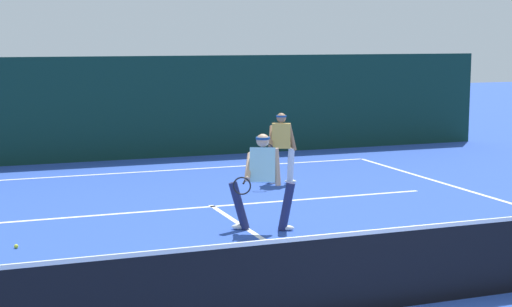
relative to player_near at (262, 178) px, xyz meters
name	(u,v)px	position (x,y,z in m)	size (l,w,h in m)	color
court_line_baseline_far	(158,171)	(-0.21, 6.46, -0.89)	(11.03, 0.10, 0.01)	white
court_line_service	(213,206)	(-0.21, 2.09, -0.89)	(8.99, 0.10, 0.01)	white
court_line_centre	(272,245)	(-0.21, -0.98, -0.89)	(0.10, 6.40, 0.01)	white
tennis_net	(373,269)	(-0.21, -4.18, -0.39)	(12.08, 0.09, 1.06)	#1E4723
player_near	(262,178)	(0.00, 0.00, 0.00)	(1.17, 0.87, 1.63)	#1E234C
player_far	(281,145)	(1.93, 3.89, -0.04)	(0.97, 0.83, 1.57)	silver
tennis_ball	(16,246)	(-3.95, 0.23, -0.86)	(0.07, 0.07, 0.07)	#D1E033
back_fence_windscreen	(138,108)	(-0.21, 8.59, 0.46)	(20.69, 0.12, 2.72)	#0F3028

